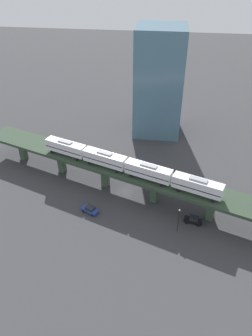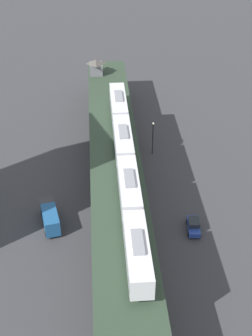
% 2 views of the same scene
% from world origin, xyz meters
% --- Properties ---
extents(ground_plane, '(400.00, 400.00, 0.00)m').
position_xyz_m(ground_plane, '(0.00, 0.00, 0.00)').
color(ground_plane, '#38383A').
extents(elevated_viaduct, '(39.05, 89.41, 7.55)m').
position_xyz_m(elevated_viaduct, '(-0.06, -0.16, 6.49)').
color(elevated_viaduct, '#2C3D2C').
rests_on(elevated_viaduct, ground).
extents(subway_train, '(19.49, 47.81, 4.45)m').
position_xyz_m(subway_train, '(-1.59, -0.27, 10.09)').
color(subway_train, silver).
rests_on(subway_train, elevated_viaduct).
extents(signal_hut, '(4.12, 4.12, 3.40)m').
position_xyz_m(signal_hut, '(-10.96, -37.55, 9.35)').
color(signal_hut, slate).
rests_on(signal_hut, elevated_viaduct).
extents(street_car_black, '(2.59, 4.66, 1.89)m').
position_xyz_m(street_car_black, '(-9.92, -18.06, 0.94)').
color(street_car_black, black).
rests_on(street_car_black, ground).
extents(street_car_blue, '(3.49, 4.75, 1.89)m').
position_xyz_m(street_car_blue, '(-9.60, 7.92, 0.94)').
color(street_car_blue, '#233D93').
rests_on(street_car_blue, ground).
extents(delivery_truck, '(3.24, 7.44, 3.20)m').
position_xyz_m(delivery_truck, '(10.70, -2.37, 1.76)').
color(delivery_truck, '#333338').
rests_on(delivery_truck, ground).
extents(street_lamp, '(0.44, 0.44, 6.94)m').
position_xyz_m(street_lamp, '(-13.40, -14.17, 4.11)').
color(street_lamp, black).
rests_on(street_lamp, ground).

